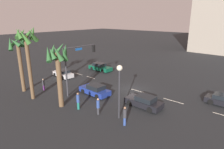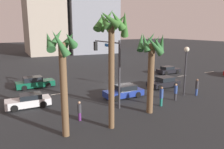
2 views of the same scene
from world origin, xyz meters
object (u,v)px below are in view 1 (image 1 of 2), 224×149
object	(u,v)px
car_4	(144,102)
palm_tree_1	(27,45)
pedestrian_2	(98,106)
palm_tree_0	(19,53)
traffic_signal	(77,61)
palm_tree_2	(58,62)
pedestrian_3	(44,84)
building_1	(220,14)
pedestrian_0	(125,115)
car_1	(224,101)
car_0	(95,90)
streetlamp	(119,81)
car_2	(63,74)
pedestrian_1	(78,100)
car_3	(100,67)

from	to	relation	value
car_4	palm_tree_1	xyz separation A→B (m)	(11.57, 6.98, 6.07)
pedestrian_2	palm_tree_0	size ratio (longest dim) A/B	0.24
traffic_signal	palm_tree_2	size ratio (longest dim) A/B	0.89
pedestrian_3	building_1	bearing A→B (deg)	-99.66
palm_tree_2	palm_tree_0	bearing A→B (deg)	4.17
pedestrian_2	palm_tree_0	world-z (taller)	palm_tree_0
traffic_signal	pedestrian_0	world-z (taller)	traffic_signal
car_1	pedestrian_2	world-z (taller)	pedestrian_2
car_0	streetlamp	distance (m)	7.54
car_1	palm_tree_0	distance (m)	25.75
streetlamp	pedestrian_2	distance (m)	3.70
traffic_signal	car_2	bearing A→B (deg)	-21.03
car_0	pedestrian_2	world-z (taller)	pedestrian_2
palm_tree_2	pedestrian_1	bearing A→B (deg)	-159.39
car_1	car_2	xyz separation A→B (m)	(23.07, 5.48, 0.02)
car_2	palm_tree_2	bearing A→B (deg)	143.54
car_4	pedestrian_3	distance (m)	14.01
car_0	car_4	size ratio (longest dim) A/B	1.03
palm_tree_1	car_2	bearing A→B (deg)	-58.49
car_0	car_2	xyz separation A→B (m)	(9.60, -1.87, -0.03)
palm_tree_1	car_4	bearing A→B (deg)	-148.91
car_0	building_1	distance (m)	49.76
palm_tree_1	car_3	bearing A→B (deg)	-78.72
car_4	palm_tree_2	world-z (taller)	palm_tree_2
pedestrian_3	pedestrian_1	bearing A→B (deg)	175.61
pedestrian_1	car_0	bearing A→B (deg)	-68.43
car_3	building_1	distance (m)	42.21
pedestrian_2	car_0	bearing A→B (deg)	-40.88
building_1	traffic_signal	bearing A→B (deg)	87.41
pedestrian_2	pedestrian_3	world-z (taller)	pedestrian_2
car_3	traffic_signal	xyz separation A→B (m)	(-5.53, 9.90, 3.66)
car_4	pedestrian_0	xyz separation A→B (m)	(-0.72, 4.52, 0.39)
car_2	palm_tree_1	size ratio (longest dim) A/B	0.47
traffic_signal	palm_tree_0	bearing A→B (deg)	36.75
palm_tree_1	pedestrian_0	bearing A→B (deg)	-168.70
pedestrian_1	pedestrian_3	distance (m)	8.17
traffic_signal	pedestrian_3	world-z (taller)	traffic_signal
car_1	pedestrian_2	bearing A→B (deg)	49.36
car_0	palm_tree_0	size ratio (longest dim) A/B	0.58
car_1	palm_tree_0	xyz separation A→B (m)	(21.82, 12.84, 4.70)
car_3	car_1	bearing A→B (deg)	175.68
pedestrian_0	pedestrian_1	world-z (taller)	pedestrian_1
traffic_signal	pedestrian_2	size ratio (longest dim) A/B	3.54
car_1	car_4	distance (m)	9.21
pedestrian_2	pedestrian_3	distance (m)	10.62
car_1	palm_tree_1	bearing A→B (deg)	35.91
car_2	car_4	xyz separation A→B (m)	(-16.34, 0.80, 0.02)
streetlamp	car_1	bearing A→B (deg)	-125.68
car_0	pedestrian_3	bearing A→B (deg)	28.35
pedestrian_0	palm_tree_1	bearing A→B (deg)	11.30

